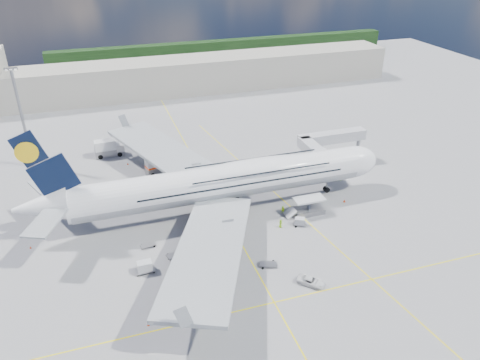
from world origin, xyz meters
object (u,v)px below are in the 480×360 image
object	(u,v)px
dolly_back	(148,245)
dolly_nose_far	(300,222)
cone_wing_right_inner	(208,276)
crew_nose	(341,177)
dolly_row_b	(145,267)
catering_truck_outer	(109,149)
cone_wing_left_outer	(128,164)
dolly_row_a	(175,255)
crew_van	(281,224)
light_mast	(22,118)
cargo_loader	(308,208)
dolly_nose_near	(268,264)
jet_bridge	(325,144)
cone_wing_right_outer	(148,324)
airliner	(223,182)
cone_nose	(344,201)
cone_tail	(30,247)
crew_tug	(202,268)
service_van	(311,281)
cone_wing_left_inner	(175,200)
crew_wing	(221,272)
dolly_row_c	(192,253)
crew_loader	(283,210)
catering_truck_inner	(158,166)

from	to	relation	value
dolly_back	dolly_nose_far	bearing A→B (deg)	-15.21
dolly_nose_far	cone_wing_right_inner	distance (m)	24.09
cone_wing_right_inner	dolly_back	bearing A→B (deg)	125.08
crew_nose	dolly_row_b	bearing A→B (deg)	166.31
catering_truck_outer	cone_wing_left_outer	distance (m)	8.16
dolly_row_a	crew_van	xyz separation A→B (m)	(22.28, 2.76, 0.55)
light_mast	dolly_nose_far	distance (m)	71.32
cargo_loader	dolly_nose_near	size ratio (longest dim) A/B	2.43
dolly_nose_far	dolly_nose_near	distance (m)	14.91
dolly_back	dolly_row_b	bearing A→B (deg)	-112.58
cargo_loader	dolly_row_b	world-z (taller)	cargo_loader
jet_bridge	cone_wing_right_outer	distance (m)	64.06
light_mast	cone_wing_right_inner	xyz separation A→B (m)	(31.35, -55.61, -12.95)
airliner	catering_truck_outer	xyz separation A→B (m)	(-21.21, 35.57, -4.75)
jet_bridge	dolly_row_a	world-z (taller)	jet_bridge
cone_nose	cone_tail	size ratio (longest dim) A/B	1.29
light_mast	jet_bridge	bearing A→B (deg)	-19.02
light_mast	crew_tug	distance (m)	63.36
dolly_back	dolly_row_a	bearing A→B (deg)	-57.67
dolly_back	catering_truck_outer	xyz separation A→B (m)	(-3.69, 43.91, 1.80)
airliner	cargo_loader	world-z (taller)	airliner
jet_bridge	dolly_nose_near	bearing A→B (deg)	-130.64
dolly_nose_far	service_van	xyz separation A→B (m)	(-5.77, -17.16, -0.24)
dolly_row_a	cone_tail	world-z (taller)	cone_tail
light_mast	cone_wing_right_outer	size ratio (longest dim) A/B	47.47
cone_wing_right_inner	cone_tail	bearing A→B (deg)	147.99
catering_truck_outer	cone_wing_left_outer	xyz separation A→B (m)	(3.98, -6.87, -1.86)
dolly_back	crew_van	distance (m)	26.67
cone_wing_left_inner	dolly_nose_near	bearing A→B (deg)	-67.50
dolly_row_a	crew_wing	size ratio (longest dim) A/B	1.84
light_mast	cone_wing_right_outer	bearing A→B (deg)	-72.68
dolly_nose_near	cone_tail	xyz separation A→B (m)	(-41.03, 19.02, -0.12)
dolly_row_c	crew_tug	size ratio (longest dim) A/B	1.59
crew_loader	cone_wing_left_outer	world-z (taller)	crew_loader
cone_wing_right_outer	service_van	bearing A→B (deg)	1.42
crew_loader	catering_truck_outer	bearing A→B (deg)	-170.67
crew_van	crew_tug	xyz separation A→B (m)	(-18.68, -8.89, 0.05)
catering_truck_inner	crew_tug	size ratio (longest dim) A/B	3.71
airliner	catering_truck_inner	size ratio (longest dim) A/B	11.18
jet_bridge	cone_wing_left_outer	xyz separation A→B (m)	(-46.78, 17.76, -6.59)
catering_truck_inner	crew_loader	bearing A→B (deg)	-64.71
cargo_loader	cone_nose	world-z (taller)	cargo_loader
catering_truck_inner	dolly_back	bearing A→B (deg)	-117.52
crew_van	cone_nose	distance (m)	18.04
airliner	dolly_back	distance (m)	20.49
dolly_row_a	cone_nose	bearing A→B (deg)	-4.52
crew_van	cone_nose	bearing A→B (deg)	-90.81
light_mast	crew_loader	world-z (taller)	light_mast
jet_bridge	cargo_loader	size ratio (longest dim) A/B	2.20
cone_wing_right_outer	cone_tail	size ratio (longest dim) A/B	1.09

